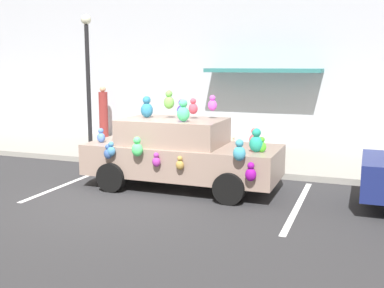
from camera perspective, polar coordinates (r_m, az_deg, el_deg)
The scene contains 9 objects.
ground_plane at distance 9.59m, azimuth -8.63°, elevation -6.98°, with size 60.00×60.00×0.00m, color #2D2D30.
sidewalk at distance 14.02m, azimuth 1.37°, elevation -1.24°, with size 24.00×4.00×0.15m, color gray.
storefront_building at distance 15.80m, azimuth 4.09°, elevation 11.34°, with size 24.00×1.25×6.40m.
parking_stripe_front at distance 9.47m, azimuth 12.82°, elevation -7.32°, with size 0.12×3.60×0.01m, color silver.
parking_stripe_rear at distance 11.38m, azimuth -14.44°, elevation -4.51°, with size 0.12×3.60×0.01m, color silver.
plush_covered_car at distance 10.36m, azimuth -1.41°, elevation -1.02°, with size 4.27×2.00×2.17m.
teddy_bear_on_sidewalk at distance 12.54m, azimuth 4.58°, elevation -0.70°, with size 0.37×0.31×0.71m.
street_lamp_post at distance 13.72m, azimuth -12.60°, elevation 8.77°, with size 0.28×0.28×3.96m.
pedestrian_near_shopfront at distance 16.97m, azimuth -10.76°, elevation 3.70°, with size 0.31×0.31×1.83m.
Camera 1 is at (4.54, -7.99, 2.73)m, focal length 43.68 mm.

